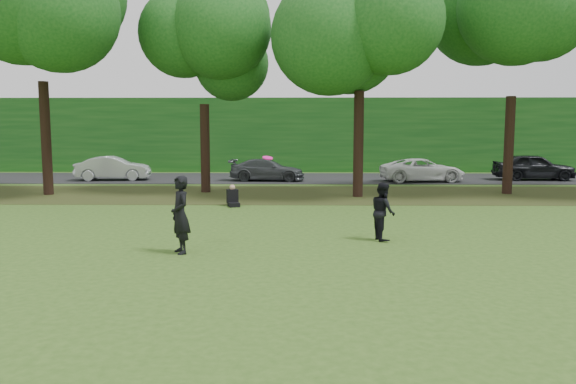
% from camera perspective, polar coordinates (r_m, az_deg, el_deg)
% --- Properties ---
extents(ground, '(120.00, 120.00, 0.00)m').
position_cam_1_polar(ground, '(12.81, -5.05, -7.33)').
color(ground, '#315219').
rests_on(ground, ground).
extents(leaf_litter, '(60.00, 7.00, 0.01)m').
position_cam_1_polar(leaf_litter, '(25.58, -2.02, -0.25)').
color(leaf_litter, '#3F3516').
rests_on(leaf_litter, ground).
extents(street, '(70.00, 7.00, 0.02)m').
position_cam_1_polar(street, '(33.52, -1.32, 1.42)').
color(street, black).
rests_on(street, ground).
extents(far_hedge, '(70.00, 3.00, 5.00)m').
position_cam_1_polar(far_hedge, '(39.38, -0.98, 5.83)').
color(far_hedge, '#164D18').
rests_on(far_hedge, ground).
extents(player_left, '(0.74, 0.83, 1.91)m').
position_cam_1_polar(player_left, '(13.92, -10.89, -2.29)').
color(player_left, black).
rests_on(player_left, ground).
extents(player_right, '(0.73, 0.86, 1.58)m').
position_cam_1_polar(player_right, '(15.52, 9.63, -1.95)').
color(player_right, black).
rests_on(player_right, ground).
extents(parked_cars, '(38.48, 3.36, 1.51)m').
position_cam_1_polar(parked_cars, '(31.94, 1.54, 2.37)').
color(parked_cars, black).
rests_on(parked_cars, street).
extents(frisbee, '(0.33, 0.32, 0.12)m').
position_cam_1_polar(frisbee, '(14.57, -2.09, 3.49)').
color(frisbee, '#FF159C').
rests_on(frisbee, ground).
extents(seated_person, '(0.61, 0.82, 0.83)m').
position_cam_1_polar(seated_person, '(22.01, -5.63, -0.61)').
color(seated_person, black).
rests_on(seated_person, ground).
extents(tree_line, '(55.30, 7.90, 12.31)m').
position_cam_1_polar(tree_line, '(25.79, -2.90, 17.30)').
color(tree_line, black).
rests_on(tree_line, ground).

